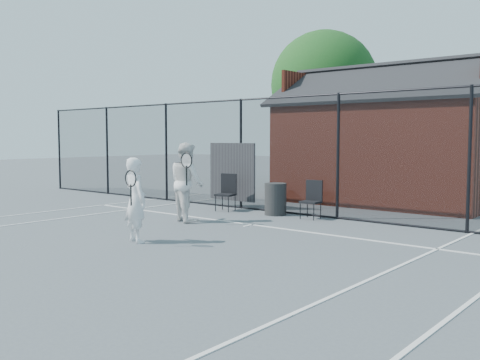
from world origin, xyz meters
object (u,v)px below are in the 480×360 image
Objects in this scene: clubhouse at (390,149)px; chair_left at (225,193)px; player_back at (187,182)px; waste_bin at (275,199)px; player_front at (136,200)px; chair_right at (311,200)px.

clubhouse is 5.40m from chair_left.
clubhouse is 6.88m from player_back.
waste_bin is at bearing -103.22° from clubhouse.
waste_bin is (-0.09, 4.53, -0.39)m from player_front.
waste_bin is (-1.03, -4.40, -1.21)m from clubhouse.
player_back is 1.91× the size of chair_left.
chair_left is at bearing 104.00° from player_back.
chair_left is (-1.55, 4.28, -0.31)m from player_front.
clubhouse is 4.68m from waste_bin.
clubhouse is 7.21× the size of chair_right.
clubhouse is 4.55m from chair_right.
player_front is 1.75× the size of chair_right.
player_back reaches higher than chair_right.
player_back is at bearing -89.30° from chair_left.
clubhouse is at bearing 85.56° from chair_right.
player_front is at bearing -65.75° from player_back.
clubhouse is 3.54× the size of player_back.
player_front is 4.64m from chair_right.
chair_right is at bearing 46.59° from player_back.
player_front is at bearing -96.05° from clubhouse.
chair_right is at bearing 78.14° from player_front.
waste_bin is at bearing 91.09° from player_front.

